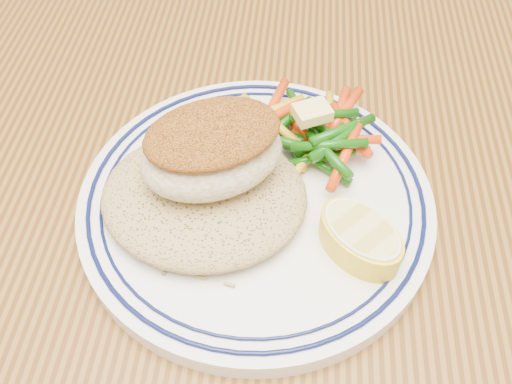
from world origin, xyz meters
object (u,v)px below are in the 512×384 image
(rice_pilaf, at_px, (204,193))
(lemon_wedge, at_px, (360,237))
(plate, at_px, (256,201))
(vegetable_pile, at_px, (315,130))
(fish_fillet, at_px, (212,150))
(dining_table, at_px, (228,247))

(rice_pilaf, height_order, lemon_wedge, rice_pilaf)
(plate, bearing_deg, vegetable_pile, 54.86)
(fish_fillet, height_order, lemon_wedge, fish_fillet)
(dining_table, relative_size, lemon_wedge, 19.05)
(plate, xyz_separation_m, lemon_wedge, (0.07, -0.04, 0.02))
(vegetable_pile, bearing_deg, lemon_wedge, -71.60)
(lemon_wedge, bearing_deg, vegetable_pile, 108.40)
(dining_table, height_order, lemon_wedge, lemon_wedge)
(rice_pilaf, relative_size, lemon_wedge, 1.76)
(rice_pilaf, distance_m, fish_fillet, 0.03)
(plate, distance_m, rice_pilaf, 0.04)
(dining_table, xyz_separation_m, plate, (0.03, -0.03, 0.11))
(fish_fillet, relative_size, lemon_wedge, 1.45)
(lemon_wedge, bearing_deg, plate, 151.74)
(dining_table, xyz_separation_m, rice_pilaf, (-0.01, -0.04, 0.13))
(lemon_wedge, bearing_deg, rice_pilaf, 165.51)
(dining_table, xyz_separation_m, lemon_wedge, (0.10, -0.07, 0.12))
(vegetable_pile, distance_m, lemon_wedge, 0.10)
(dining_table, distance_m, lemon_wedge, 0.17)
(plate, relative_size, lemon_wedge, 3.13)
(dining_table, distance_m, vegetable_pile, 0.14)
(dining_table, relative_size, vegetable_pile, 13.33)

